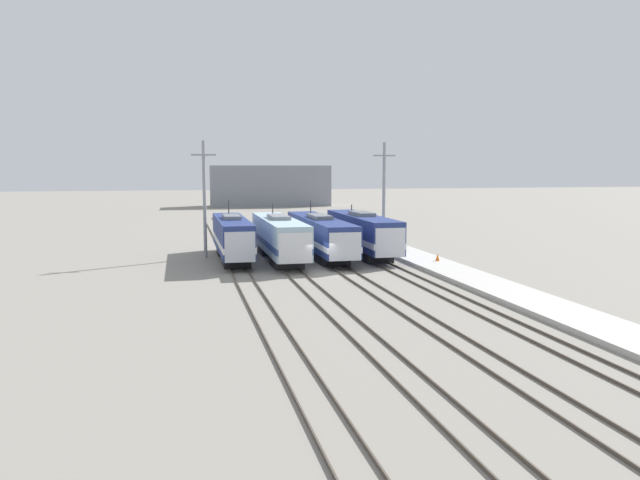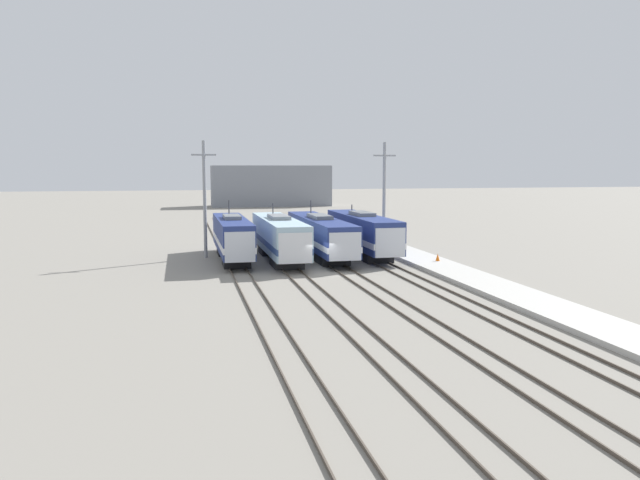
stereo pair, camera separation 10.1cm
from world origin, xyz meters
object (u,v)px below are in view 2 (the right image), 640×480
object	(u,v)px
locomotive_center_left	(280,237)
catenary_tower_left	(205,198)
locomotive_far_left	(233,238)
locomotive_center_right	(321,235)
traffic_cone	(438,257)
locomotive_far_right	(363,233)
catenary_tower_right	(384,196)

from	to	relation	value
locomotive_center_left	catenary_tower_left	xyz separation A→B (m)	(-6.90, 3.43, 3.72)
locomotive_far_left	locomotive_center_right	world-z (taller)	locomotive_far_left
locomotive_center_left	traffic_cone	xyz separation A→B (m)	(13.84, -5.59, -1.57)
locomotive_far_left	locomotive_far_right	xyz separation A→B (m)	(13.29, 1.00, 0.02)
traffic_cone	catenary_tower_left	bearing A→B (deg)	156.50
locomotive_far_left	locomotive_center_left	distance (m)	4.51
locomotive_far_left	catenary_tower_left	bearing A→B (deg)	133.52
catenary_tower_right	locomotive_far_left	bearing A→B (deg)	-170.80
locomotive_center_left	traffic_cone	distance (m)	15.01
locomotive_center_left	catenary_tower_right	bearing A→B (deg)	16.46
locomotive_far_right	catenary_tower_left	xyz separation A→B (m)	(-15.76, 1.60, 3.70)
locomotive_far_left	locomotive_center_right	size ratio (longest dim) A/B	0.81
locomotive_center_right	traffic_cone	world-z (taller)	locomotive_center_right
locomotive_far_left	catenary_tower_left	size ratio (longest dim) A/B	1.40
catenary_tower_left	catenary_tower_right	size ratio (longest dim) A/B	1.00
locomotive_center_right	locomotive_center_left	bearing A→B (deg)	-158.41
catenary_tower_left	catenary_tower_right	bearing A→B (deg)	0.00
locomotive_far_left	locomotive_center_left	size ratio (longest dim) A/B	0.91
locomotive_center_left	catenary_tower_right	distance (m)	12.65
catenary_tower_left	locomotive_center_left	bearing A→B (deg)	-26.42
catenary_tower_left	locomotive_far_left	bearing A→B (deg)	-46.48
locomotive_far_left	locomotive_center_right	xyz separation A→B (m)	(8.86, 0.92, -0.08)
locomotive_center_right	catenary_tower_left	bearing A→B (deg)	171.60
catenary_tower_left	catenary_tower_right	distance (m)	18.49
locomotive_center_left	catenary_tower_right	world-z (taller)	catenary_tower_right
locomotive_far_left	locomotive_far_right	world-z (taller)	locomotive_far_left
locomotive_far_left	locomotive_far_right	bearing A→B (deg)	4.29
locomotive_center_left	catenary_tower_left	distance (m)	8.55
catenary_tower_left	locomotive_far_right	bearing A→B (deg)	-5.79
locomotive_far_right	catenary_tower_left	distance (m)	16.27
locomotive_far_left	traffic_cone	distance (m)	19.43
locomotive_center_right	catenary_tower_right	size ratio (longest dim) A/B	1.74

